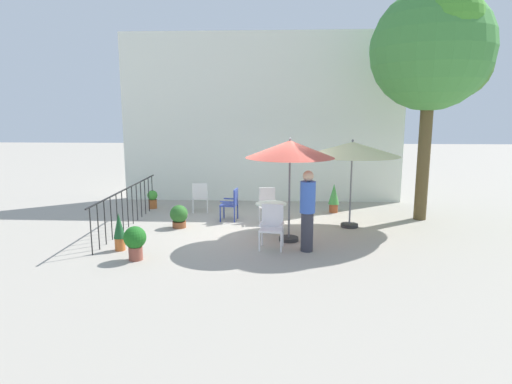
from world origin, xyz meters
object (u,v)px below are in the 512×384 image
object	(u,v)px
patio_umbrella_1	(290,150)
patio_chair_1	(232,202)
potted_plant_3	(135,240)
patio_chair_3	(272,224)
patio_chair_0	(267,203)
patio_umbrella_0	(352,150)
cafe_table_0	(271,212)
potted_plant_0	(334,197)
standing_person	(308,210)
potted_plant_1	(179,216)
potted_plant_2	(119,231)
shade_tree	(433,50)
potted_plant_4	(153,199)
patio_chair_2	(200,195)

from	to	relation	value
patio_umbrella_1	patio_chair_1	xyz separation A→B (m)	(-1.50, 1.80, -1.56)
patio_umbrella_1	potted_plant_3	world-z (taller)	patio_umbrella_1
patio_chair_1	patio_chair_3	size ratio (longest dim) A/B	0.92
patio_chair_0	patio_chair_1	xyz separation A→B (m)	(-0.96, 0.09, -0.01)
patio_umbrella_0	patio_chair_3	size ratio (longest dim) A/B	2.50
patio_umbrella_1	cafe_table_0	distance (m)	1.80
potted_plant_0	standing_person	size ratio (longest dim) A/B	0.49
patio_chair_3	potted_plant_1	size ratio (longest dim) A/B	1.61
potted_plant_1	potted_plant_2	world-z (taller)	potted_plant_2
patio_umbrella_1	cafe_table_0	xyz separation A→B (m)	(-0.42, 0.76, -1.57)
patio_chair_1	shade_tree	bearing A→B (deg)	4.96
patio_chair_1	potted_plant_1	distance (m)	1.50
potted_plant_1	patio_chair_1	bearing A→B (deg)	32.71
patio_chair_3	potted_plant_1	bearing A→B (deg)	147.00
patio_umbrella_0	potted_plant_4	xyz separation A→B (m)	(-5.64, 1.89, -1.68)
potted_plant_2	standing_person	size ratio (longest dim) A/B	0.48
shade_tree	patio_umbrella_0	xyz separation A→B (m)	(-2.11, -0.96, -2.48)
potted_plant_0	potted_plant_2	bearing A→B (deg)	-142.54
shade_tree	potted_plant_2	size ratio (longest dim) A/B	7.37
patio_chair_1	patio_chair_3	bearing A→B (deg)	-64.49
cafe_table_0	patio_chair_3	xyz separation A→B (m)	(0.04, -1.30, 0.03)
patio_chair_0	potted_plant_3	xyz separation A→B (m)	(-2.53, -3.19, -0.11)
patio_chair_3	potted_plant_2	xyz separation A→B (m)	(-3.21, -0.35, -0.10)
cafe_table_0	potted_plant_0	xyz separation A→B (m)	(1.79, 2.15, -0.04)
shade_tree	potted_plant_2	bearing A→B (deg)	-156.63
patio_chair_2	potted_plant_4	size ratio (longest dim) A/B	1.58
potted_plant_3	potted_plant_2	bearing A→B (deg)	131.87
patio_chair_2	potted_plant_0	bearing A→B (deg)	2.08
patio_chair_2	patio_chair_3	xyz separation A→B (m)	(2.15, -3.31, 0.03)
patio_chair_3	potted_plant_3	xyz separation A→B (m)	(-2.69, -0.94, -0.12)
potted_plant_1	potted_plant_4	xyz separation A→B (m)	(-1.31, 2.18, -0.01)
cafe_table_0	potted_plant_4	bearing A→B (deg)	146.46
cafe_table_0	potted_plant_4	size ratio (longest dim) A/B	1.36
patio_umbrella_1	patio_chair_0	distance (m)	2.37
shade_tree	patio_umbrella_1	size ratio (longest dim) A/B	2.56
cafe_table_0	potted_plant_1	world-z (taller)	cafe_table_0
patio_chair_1	potted_plant_4	xyz separation A→B (m)	(-2.57, 1.37, -0.20)
patio_chair_3	potted_plant_3	bearing A→B (deg)	-160.78
cafe_table_0	patio_umbrella_0	bearing A→B (deg)	14.80
potted_plant_0	potted_plant_2	size ratio (longest dim) A/B	1.03
patio_chair_0	potted_plant_3	world-z (taller)	patio_chair_0
cafe_table_0	potted_plant_4	distance (m)	4.37
patio_chair_0	potted_plant_2	bearing A→B (deg)	-139.58
patio_chair_0	potted_plant_3	distance (m)	4.08
patio_chair_2	potted_plant_4	bearing A→B (deg)	165.13
shade_tree	patio_chair_3	bearing A→B (deg)	-145.45
patio_chair_1	potted_plant_1	xyz separation A→B (m)	(-1.25, -0.80, -0.19)
patio_chair_2	patio_chair_0	bearing A→B (deg)	-27.85
patio_umbrella_0	potted_plant_2	world-z (taller)	patio_umbrella_0
patio_umbrella_1	patio_chair_2	bearing A→B (deg)	132.47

